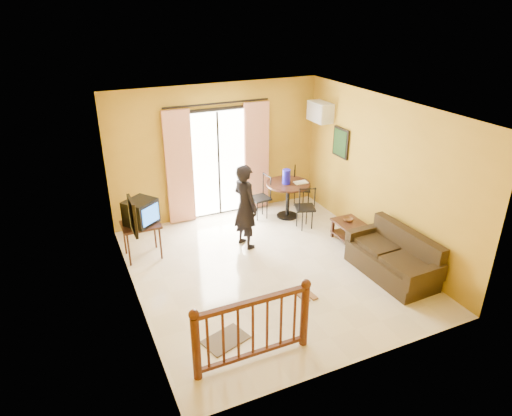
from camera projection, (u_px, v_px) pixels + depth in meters
name	position (u px, v px, depth m)	size (l,w,h in m)	color
ground	(269.00, 269.00, 7.97)	(5.00, 5.00, 0.00)	beige
room_shell	(270.00, 178.00, 7.25)	(5.00, 5.00, 5.00)	white
balcony_door	(219.00, 163.00, 9.48)	(2.25, 0.14, 2.46)	black
tv_table	(141.00, 228.00, 8.11)	(0.67, 0.56, 0.67)	black
television	(141.00, 212.00, 7.99)	(0.66, 0.65, 0.45)	black
picture_left	(133.00, 216.00, 6.32)	(0.05, 0.42, 0.52)	black
dining_table	(288.00, 190.00, 9.62)	(0.93, 0.93, 0.77)	black
water_jug	(286.00, 177.00, 9.46)	(0.17, 0.17, 0.31)	#1914C2
serving_tray	(301.00, 182.00, 9.56)	(0.28, 0.18, 0.02)	#EEEACB
dining_chairs	(288.00, 217.00, 9.84)	(1.57, 1.45, 0.95)	black
air_conditioner	(320.00, 112.00, 9.46)	(0.31, 0.60, 0.40)	silver
botanical_print	(341.00, 143.00, 9.18)	(0.05, 0.50, 0.60)	black
coffee_table	(353.00, 231.00, 8.66)	(0.50, 0.90, 0.40)	black
bowl	(348.00, 220.00, 8.75)	(0.18, 0.18, 0.06)	brown
sofa	(394.00, 259.00, 7.69)	(0.83, 1.69, 0.80)	black
standing_person	(245.00, 206.00, 8.39)	(0.59, 0.39, 1.62)	black
stair_balustrade	(253.00, 325.00, 5.73)	(1.63, 0.13, 1.04)	#471E0F
doormat	(226.00, 340.00, 6.30)	(0.60, 0.40, 0.02)	#5F544C
sandals	(307.00, 296.00, 7.20)	(0.26, 0.26, 0.03)	brown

